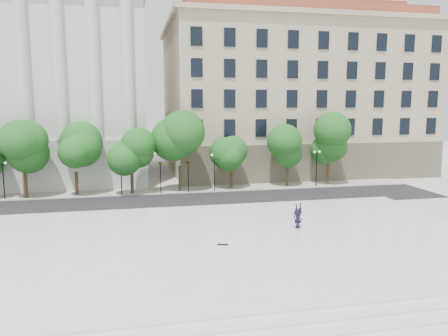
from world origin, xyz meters
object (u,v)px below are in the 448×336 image
Objects in this scene: traffic_light_east at (188,161)px; traffic_light_west at (160,162)px; skateboard at (223,245)px; person_lying at (298,225)px.

traffic_light_west is at bearing -180.00° from traffic_light_east.
traffic_light_west is 5.55× the size of skateboard.
traffic_light_west is 2.11× the size of person_lying.
traffic_light_east reaches higher than skateboard.
traffic_light_west is 1.01× the size of traffic_light_east.
traffic_light_west is 20.11m from person_lying.
traffic_light_east is at bearing 107.28° from skateboard.
traffic_light_east is at bearing 107.33° from person_lying.
traffic_light_east is 2.09× the size of person_lying.
traffic_light_west reaches higher than traffic_light_east.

